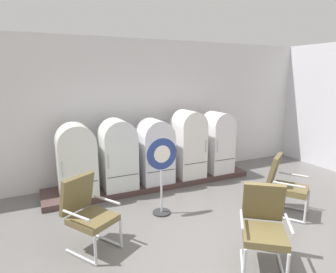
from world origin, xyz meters
name	(u,v)px	position (x,y,z in m)	size (l,w,h in m)	color
ground	(237,261)	(0.00, 0.00, -0.03)	(12.00, 10.00, 0.05)	slate
back_wall	(141,110)	(0.00, 3.66, 1.63)	(11.76, 0.12, 3.23)	silver
side_wall_right	(321,107)	(4.66, 2.48, 1.60)	(0.16, 2.20, 3.23)	silver
display_plinth	(152,182)	(0.00, 3.02, 0.06)	(4.66, 0.95, 0.11)	#493432
refrigerator_0	(76,158)	(-1.62, 2.90, 0.86)	(0.71, 0.65, 1.42)	white
refrigerator_1	(118,152)	(-0.79, 2.92, 0.88)	(0.69, 0.68, 1.45)	white
refrigerator_2	(155,149)	(0.04, 2.93, 0.84)	(0.69, 0.71, 1.39)	white
refrigerator_3	(188,142)	(0.88, 2.93, 0.93)	(0.63, 0.71, 1.54)	white
refrigerator_4	(217,140)	(1.69, 2.93, 0.89)	(0.59, 0.71, 1.46)	white
armchair_left	(87,210)	(-1.75, 1.15, 0.58)	(0.82, 0.87, 1.06)	silver
armchair_right	(284,182)	(1.60, 0.75, 0.58)	(0.83, 0.87, 1.06)	silver
armchair_center	(264,223)	(0.25, -0.19, 0.58)	(0.84, 0.87, 1.06)	silver
sign_stand	(162,175)	(-0.37, 1.64, 0.74)	(0.55, 0.32, 1.39)	#2D2D30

